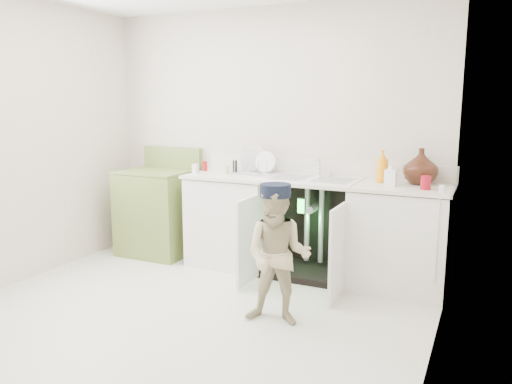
# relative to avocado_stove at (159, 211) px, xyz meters

# --- Properties ---
(ground) EXTENTS (3.50, 3.50, 0.00)m
(ground) POSITION_rel_avocado_stove_xyz_m (1.14, -1.18, -0.46)
(ground) COLOR silver
(ground) RESTS_ON ground
(room_shell) EXTENTS (6.00, 5.50, 1.26)m
(room_shell) POSITION_rel_avocado_stove_xyz_m (1.14, -1.18, 0.79)
(room_shell) COLOR beige
(room_shell) RESTS_ON ground
(counter_run) EXTENTS (2.44, 1.02, 1.20)m
(counter_run) POSITION_rel_avocado_stove_xyz_m (1.71, 0.03, 0.01)
(counter_run) COLOR white
(counter_run) RESTS_ON ground
(avocado_stove) EXTENTS (0.71, 0.65, 1.11)m
(avocado_stove) POSITION_rel_avocado_stove_xyz_m (0.00, 0.00, 0.00)
(avocado_stove) COLOR olive
(avocado_stove) RESTS_ON ground
(repair_worker) EXTENTS (0.54, 0.98, 1.02)m
(repair_worker) POSITION_rel_avocado_stove_xyz_m (1.82, -1.07, 0.06)
(repair_worker) COLOR beige
(repair_worker) RESTS_ON ground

